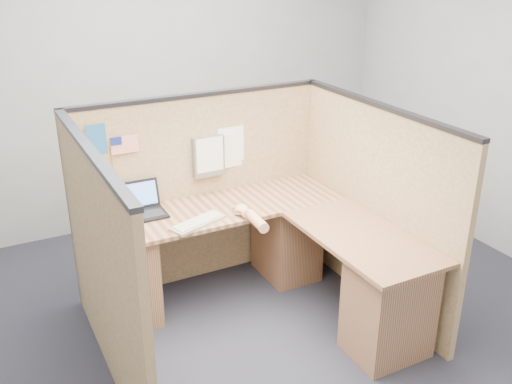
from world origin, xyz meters
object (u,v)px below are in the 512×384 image
l_desk (264,264)px  laptop (142,206)px  mouse (242,212)px  keyboard (198,223)px

l_desk → laptop: bearing=142.6°
laptop → mouse: laptop is taller
l_desk → laptop: laptop is taller
l_desk → mouse: 0.42m
mouse → l_desk: bearing=-64.8°
l_desk → mouse: (-0.09, 0.19, 0.36)m
laptop → mouse: size_ratio=2.71×
l_desk → mouse: mouse is taller
laptop → l_desk: bearing=-36.8°
l_desk → keyboard: size_ratio=4.43×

